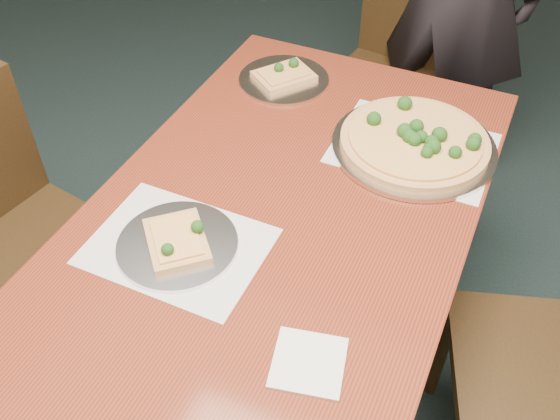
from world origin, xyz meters
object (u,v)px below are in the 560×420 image
at_px(chair_far, 396,62).
at_px(dining_table, 280,236).
at_px(pizza_pan, 415,141).
at_px(slice_plate_far, 284,77).
at_px(slice_plate_near, 177,243).
at_px(chair_left, 12,223).

bearing_deg(chair_far, dining_table, -80.85).
bearing_deg(dining_table, pizza_pan, 57.95).
bearing_deg(slice_plate_far, slice_plate_near, -84.88).
relative_size(chair_left, pizza_pan, 2.05).
xyz_separation_m(dining_table, chair_far, (-0.03, 1.18, -0.14)).
bearing_deg(chair_left, dining_table, -69.63).
height_order(chair_far, pizza_pan, chair_far).
bearing_deg(dining_table, slice_plate_near, -128.14).
height_order(pizza_pan, slice_plate_near, pizza_pan).
xyz_separation_m(dining_table, pizza_pan, (0.23, 0.37, 0.12)).
bearing_deg(pizza_pan, slice_plate_near, -124.34).
distance_m(chair_far, chair_left, 1.53).
bearing_deg(chair_far, slice_plate_far, -99.45).
relative_size(chair_left, slice_plate_near, 3.25).
xyz_separation_m(chair_far, slice_plate_far, (-0.20, -0.64, 0.25)).
height_order(chair_far, slice_plate_far, chair_far).
bearing_deg(slice_plate_near, dining_table, 51.86).
xyz_separation_m(pizza_pan, slice_plate_far, (-0.46, 0.16, -0.01)).
height_order(chair_far, chair_left, same).
distance_m(chair_far, slice_plate_near, 1.41).
bearing_deg(chair_left, pizza_pan, -53.57).
height_order(chair_far, slice_plate_near, chair_far).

